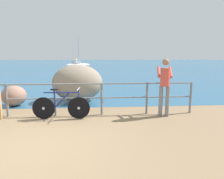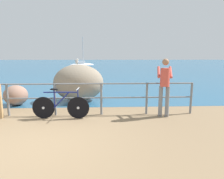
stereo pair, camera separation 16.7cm
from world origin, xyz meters
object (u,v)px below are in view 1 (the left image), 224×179
object	(u,v)px
bicycle	(61,106)
breakwater_boulder_left	(14,96)
sailboat	(78,65)
breakwater_boulder_main	(77,83)
person_at_railing	(165,85)
seagull	(75,61)

from	to	relation	value
bicycle	breakwater_boulder_left	bearing A→B (deg)	143.19
bicycle	sailboat	world-z (taller)	sailboat
breakwater_boulder_main	person_at_railing	bearing A→B (deg)	-38.52
person_at_railing	seagull	xyz separation A→B (m)	(-2.96, 2.39, 0.66)
bicycle	seagull	bearing A→B (deg)	88.68
breakwater_boulder_main	breakwater_boulder_left	bearing A→B (deg)	-163.54
person_at_railing	breakwater_boulder_main	world-z (taller)	person_at_railing
bicycle	sailboat	xyz separation A→B (m)	(-2.23, 26.80, 0.03)
person_at_railing	breakwater_boulder_left	bearing A→B (deg)	86.20
bicycle	breakwater_boulder_left	size ratio (longest dim) A/B	1.93
person_at_railing	breakwater_boulder_main	xyz separation A→B (m)	(-2.89, 2.30, -0.23)
person_at_railing	breakwater_boulder_main	size ratio (longest dim) A/B	0.86
breakwater_boulder_main	seagull	world-z (taller)	seagull
breakwater_boulder_main	sailboat	size ratio (longest dim) A/B	0.42
breakwater_boulder_left	sailboat	bearing A→B (deg)	90.41
breakwater_boulder_left	person_at_railing	bearing A→B (deg)	-17.36
breakwater_boulder_left	seagull	size ratio (longest dim) A/B	2.67
person_at_railing	breakwater_boulder_left	world-z (taller)	person_at_railing
breakwater_boulder_main	seagull	distance (m)	0.90
person_at_railing	seagull	world-z (taller)	person_at_railing
bicycle	person_at_railing	size ratio (longest dim) A/B	0.95
bicycle	seagull	size ratio (longest dim) A/B	5.14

